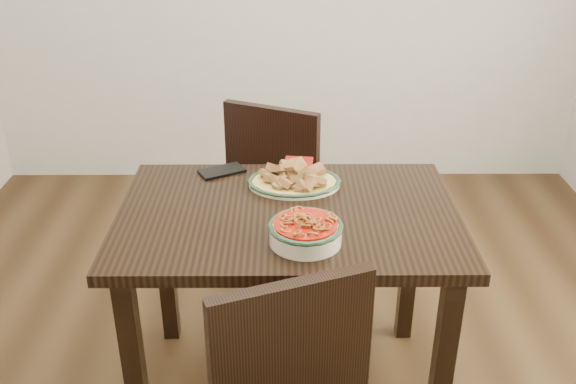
{
  "coord_description": "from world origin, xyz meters",
  "views": [
    {
      "loc": [
        -0.01,
        -1.96,
        1.75
      ],
      "look_at": [
        -0.0,
        -0.1,
        0.81
      ],
      "focal_mm": 40.0,
      "sensor_mm": 36.0,
      "label": 1
    }
  ],
  "objects_px": {
    "chair_far": "(282,183)",
    "fish_plate": "(294,174)",
    "smartphone": "(222,171)",
    "dining_table": "(288,240)",
    "noodle_bowl": "(306,230)"
  },
  "relations": [
    {
      "from": "fish_plate",
      "to": "smartphone",
      "type": "distance_m",
      "value": 0.29
    },
    {
      "from": "noodle_bowl",
      "to": "dining_table",
      "type": "bearing_deg",
      "value": 104.66
    },
    {
      "from": "dining_table",
      "to": "chair_far",
      "type": "relative_size",
      "value": 1.25
    },
    {
      "from": "fish_plate",
      "to": "noodle_bowl",
      "type": "xyz_separation_m",
      "value": [
        0.03,
        -0.39,
        -0.0
      ]
    },
    {
      "from": "smartphone",
      "to": "noodle_bowl",
      "type": "bearing_deg",
      "value": -87.89
    },
    {
      "from": "chair_far",
      "to": "smartphone",
      "type": "xyz_separation_m",
      "value": [
        -0.22,
        -0.42,
        0.26
      ]
    },
    {
      "from": "chair_far",
      "to": "fish_plate",
      "type": "height_order",
      "value": "chair_far"
    },
    {
      "from": "dining_table",
      "to": "smartphone",
      "type": "distance_m",
      "value": 0.4
    },
    {
      "from": "noodle_bowl",
      "to": "chair_far",
      "type": "bearing_deg",
      "value": 94.49
    },
    {
      "from": "fish_plate",
      "to": "noodle_bowl",
      "type": "height_order",
      "value": "fish_plate"
    },
    {
      "from": "chair_far",
      "to": "smartphone",
      "type": "distance_m",
      "value": 0.54
    },
    {
      "from": "dining_table",
      "to": "smartphone",
      "type": "relative_size",
      "value": 6.91
    },
    {
      "from": "dining_table",
      "to": "chair_far",
      "type": "bearing_deg",
      "value": 91.65
    },
    {
      "from": "dining_table",
      "to": "fish_plate",
      "type": "distance_m",
      "value": 0.25
    },
    {
      "from": "fish_plate",
      "to": "chair_far",
      "type": "bearing_deg",
      "value": 94.75
    }
  ]
}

